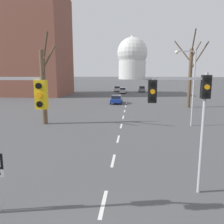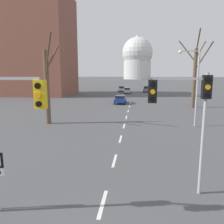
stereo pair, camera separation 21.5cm
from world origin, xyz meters
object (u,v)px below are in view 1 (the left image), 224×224
at_px(street_lamp_right, 190,80).
at_px(sedan_near_right, 142,89).
at_px(traffic_signal_near_right, 186,103).
at_px(sedan_near_left, 116,99).
at_px(sedan_far_left, 117,89).
at_px(sedan_mid_centre, 123,90).

distance_m(street_lamp_right, sedan_near_right, 42.13).
height_order(traffic_signal_near_right, sedan_near_left, traffic_signal_near_right).
relative_size(street_lamp_right, sedan_far_left, 1.66).
bearing_deg(street_lamp_right, sedan_near_right, 94.03).
bearing_deg(sedan_near_left, sedan_mid_centre, 89.39).
height_order(traffic_signal_near_right, sedan_mid_centre, traffic_signal_near_right).
distance_m(traffic_signal_near_right, sedan_near_left, 29.88).
distance_m(street_lamp_right, sedan_mid_centre, 38.26).
xyz_separation_m(traffic_signal_near_right, sedan_near_left, (-5.11, 29.26, -3.23)).
bearing_deg(traffic_signal_near_right, sedan_near_left, 99.91).
distance_m(sedan_near_left, sedan_far_left, 26.98).
xyz_separation_m(traffic_signal_near_right, street_lamp_right, (3.33, 12.95, 0.63)).
bearing_deg(traffic_signal_near_right, sedan_mid_centre, 95.57).
bearing_deg(street_lamp_right, traffic_signal_near_right, -104.42).
height_order(street_lamp_right, sedan_far_left, street_lamp_right).
relative_size(sedan_mid_centre, sedan_far_left, 1.02).
height_order(sedan_mid_centre, sedan_far_left, sedan_far_left).
xyz_separation_m(street_lamp_right, sedan_near_right, (-2.95, 41.86, -3.75)).
distance_m(street_lamp_right, sedan_far_left, 44.57).
distance_m(sedan_near_left, sedan_near_right, 26.13).
xyz_separation_m(traffic_signal_near_right, sedan_mid_centre, (-4.89, 50.12, -3.20)).
relative_size(sedan_near_left, sedan_near_right, 1.10).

